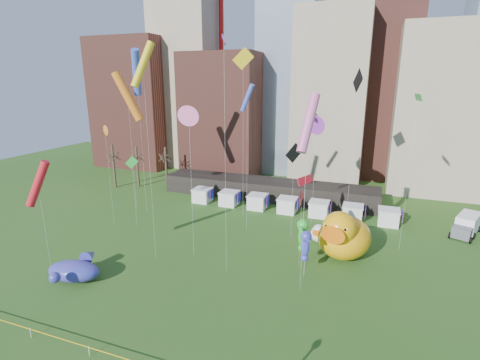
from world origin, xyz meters
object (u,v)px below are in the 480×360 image
at_px(seahorse_green, 303,233).
at_px(whale_inflatable, 75,270).
at_px(small_duck, 320,233).
at_px(box_truck, 467,225).
at_px(big_duck, 343,235).
at_px(seahorse_purple, 305,244).

xyz_separation_m(seahorse_green, whale_inflatable, (-21.94, -10.50, -3.21)).
xyz_separation_m(small_duck, box_truck, (18.48, 9.59, 0.13)).
distance_m(big_duck, seahorse_purple, 6.77).
distance_m(small_duck, box_truck, 20.82).
xyz_separation_m(big_duck, seahorse_green, (-4.04, -4.18, 1.44)).
relative_size(seahorse_purple, box_truck, 0.80).
xyz_separation_m(small_duck, seahorse_green, (-0.92, -7.76, 3.11)).
bearing_deg(seahorse_purple, box_truck, 21.28).
bearing_deg(seahorse_purple, small_duck, 64.16).
bearing_deg(big_duck, box_truck, 53.90).
xyz_separation_m(big_duck, small_duck, (-3.12, 3.57, -1.67)).
bearing_deg(seahorse_purple, seahorse_green, 87.00).
bearing_deg(small_duck, box_truck, 34.36).
height_order(seahorse_purple, whale_inflatable, seahorse_purple).
xyz_separation_m(seahorse_green, seahorse_purple, (0.60, -1.58, -0.49)).
bearing_deg(box_truck, small_duck, -129.56).
relative_size(big_duck, small_duck, 2.42).
distance_m(whale_inflatable, box_truck, 49.84).
distance_m(small_duck, seahorse_purple, 9.70).
height_order(big_duck, whale_inflatable, big_duck).
relative_size(big_duck, seahorse_purple, 1.67).
distance_m(big_duck, box_truck, 20.29).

